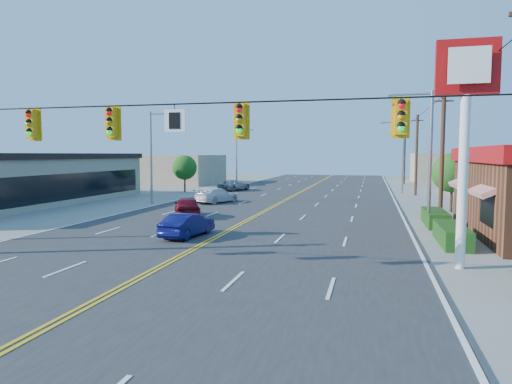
% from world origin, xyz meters
% --- Properties ---
extents(ground, '(160.00, 160.00, 0.00)m').
position_xyz_m(ground, '(0.00, 0.00, 0.00)').
color(ground, gray).
rests_on(ground, ground).
extents(road, '(20.00, 120.00, 0.06)m').
position_xyz_m(road, '(0.00, 20.00, 0.03)').
color(road, '#2D2D30').
rests_on(road, ground).
extents(signal_span, '(24.32, 0.34, 9.00)m').
position_xyz_m(signal_span, '(-0.12, 0.00, 4.89)').
color(signal_span, '#47301E').
rests_on(signal_span, ground).
extents(kfc_pylon, '(2.20, 0.36, 8.50)m').
position_xyz_m(kfc_pylon, '(11.00, 4.00, 6.04)').
color(kfc_pylon, white).
rests_on(kfc_pylon, ground).
extents(strip_mall, '(10.40, 26.40, 4.40)m').
position_xyz_m(strip_mall, '(-22.00, 18.00, 2.25)').
color(strip_mall, tan).
rests_on(strip_mall, ground).
extents(streetlight_se, '(2.55, 0.25, 8.00)m').
position_xyz_m(streetlight_se, '(10.79, 14.00, 4.51)').
color(streetlight_se, gray).
rests_on(streetlight_se, ground).
extents(streetlight_ne, '(2.55, 0.25, 8.00)m').
position_xyz_m(streetlight_ne, '(10.79, 38.00, 4.51)').
color(streetlight_ne, gray).
rests_on(streetlight_ne, ground).
extents(streetlight_sw, '(2.55, 0.25, 8.00)m').
position_xyz_m(streetlight_sw, '(-10.79, 22.00, 4.51)').
color(streetlight_sw, gray).
rests_on(streetlight_sw, ground).
extents(streetlight_nw, '(2.55, 0.25, 8.00)m').
position_xyz_m(streetlight_nw, '(-10.79, 48.00, 4.51)').
color(streetlight_nw, gray).
rests_on(streetlight_nw, ground).
extents(utility_pole_near, '(0.28, 0.28, 8.40)m').
position_xyz_m(utility_pole_near, '(12.20, 18.00, 4.20)').
color(utility_pole_near, '#47301E').
rests_on(utility_pole_near, ground).
extents(utility_pole_mid, '(0.28, 0.28, 8.40)m').
position_xyz_m(utility_pole_mid, '(12.20, 36.00, 4.20)').
color(utility_pole_mid, '#47301E').
rests_on(utility_pole_mid, ground).
extents(utility_pole_far, '(0.28, 0.28, 8.40)m').
position_xyz_m(utility_pole_far, '(12.20, 54.00, 4.20)').
color(utility_pole_far, '#47301E').
rests_on(utility_pole_far, ground).
extents(tree_kfc_rear, '(2.94, 2.94, 4.41)m').
position_xyz_m(tree_kfc_rear, '(13.50, 22.00, 2.93)').
color(tree_kfc_rear, '#47301E').
rests_on(tree_kfc_rear, ground).
extents(tree_west, '(2.80, 2.80, 4.20)m').
position_xyz_m(tree_west, '(-13.00, 34.00, 2.79)').
color(tree_west, '#47301E').
rests_on(tree_west, ground).
extents(bld_east_mid, '(12.00, 10.00, 4.00)m').
position_xyz_m(bld_east_mid, '(22.00, 40.00, 2.00)').
color(bld_east_mid, gray).
rests_on(bld_east_mid, ground).
extents(bld_west_far, '(11.00, 12.00, 4.20)m').
position_xyz_m(bld_west_far, '(-20.00, 48.00, 2.10)').
color(bld_west_far, tan).
rests_on(bld_west_far, ground).
extents(bld_east_far, '(10.00, 10.00, 4.40)m').
position_xyz_m(bld_east_far, '(19.00, 62.00, 2.20)').
color(bld_east_far, tan).
rests_on(bld_east_far, ground).
extents(car_magenta, '(3.26, 4.47, 1.42)m').
position_xyz_m(car_magenta, '(-4.45, 14.38, 0.71)').
color(car_magenta, maroon).
rests_on(car_magenta, ground).
extents(car_blue, '(1.78, 3.87, 1.23)m').
position_xyz_m(car_blue, '(-1.50, 7.38, 0.62)').
color(car_blue, '#0D0F4D').
rests_on(car_blue, ground).
extents(car_white, '(3.34, 4.89, 1.31)m').
position_xyz_m(car_white, '(-5.51, 23.48, 0.66)').
color(car_white, silver).
rests_on(car_white, ground).
extents(car_silver, '(3.36, 4.98, 1.27)m').
position_xyz_m(car_silver, '(-7.97, 36.88, 0.63)').
color(car_silver, gray).
rests_on(car_silver, ground).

